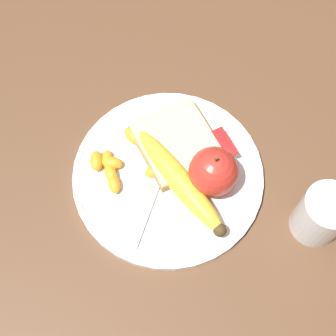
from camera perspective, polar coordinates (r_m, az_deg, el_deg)
The scene contains 15 objects.
ground_plane at distance 0.70m, azimuth 0.00°, elevation -1.09°, with size 3.00×3.00×0.00m, color brown.
plate at distance 0.69m, azimuth 0.00°, elevation -0.82°, with size 0.28×0.28×0.01m.
juice_glass at distance 0.67m, azimuth 18.15°, elevation -5.50°, with size 0.07×0.07×0.09m.
apple at distance 0.65m, azimuth 5.57°, elevation -0.43°, with size 0.07×0.07×0.08m.
banana at distance 0.66m, azimuth 1.45°, elevation -1.62°, with size 0.20×0.07×0.03m.
bread_slice at distance 0.70m, azimuth 1.12°, elevation 2.97°, with size 0.12×0.11×0.02m.
fork at distance 0.69m, azimuth -0.92°, elevation -0.66°, with size 0.16×0.15×0.00m.
jam_packet at distance 0.70m, azimuth 6.23°, elevation 2.07°, with size 0.05×0.04×0.02m.
orange_segment_0 at distance 0.69m, azimuth -8.72°, elevation 0.86°, with size 0.04×0.03×0.02m.
orange_segment_1 at distance 0.69m, azimuth -6.86°, elevation 0.65°, with size 0.03×0.04×0.02m.
orange_segment_2 at distance 0.70m, azimuth -7.45°, elevation 1.20°, with size 0.03×0.03×0.01m.
orange_segment_3 at distance 0.68m, azimuth -7.01°, elevation -0.62°, with size 0.03×0.02×0.02m.
orange_segment_4 at distance 0.71m, azimuth -4.28°, elevation 3.94°, with size 0.04×0.03×0.02m.
orange_segment_5 at distance 0.68m, azimuth -6.61°, elevation -1.94°, with size 0.03×0.02×0.02m.
orange_segment_6 at distance 0.68m, azimuth -1.66°, elevation -0.41°, with size 0.02×0.03×0.02m.
Camera 1 is at (0.25, -0.12, 0.64)m, focal length 50.00 mm.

